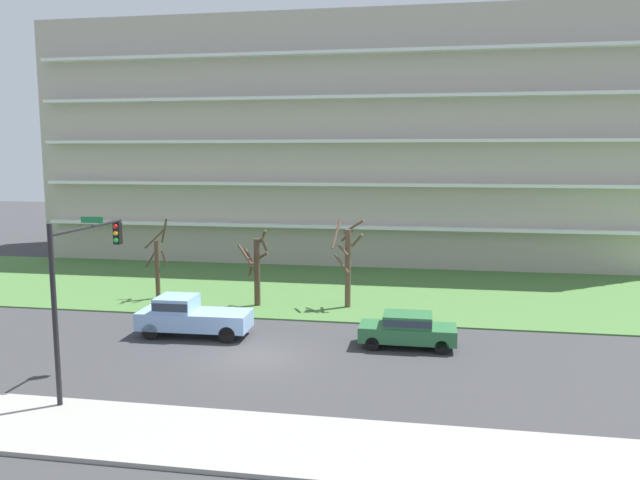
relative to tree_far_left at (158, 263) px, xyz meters
The scene contains 10 objects.
ground 13.09m from the tree_far_left, 47.11° to the right, with size 160.00×160.00×0.00m, color #38383A.
sidewalk_curb_near 19.65m from the tree_far_left, 63.30° to the right, with size 80.00×4.00×0.15m, color #99968E.
grass_lawn_strip 10.13m from the tree_far_left, 27.42° to the left, with size 80.00×16.00×0.08m, color #477238.
apartment_building 22.65m from the tree_far_left, 65.73° to the left, with size 49.02×14.78×19.59m.
tree_far_left is the anchor object (origin of this frame).
tree_left 6.45m from the tree_far_left, ahead, with size 1.82×1.81×4.53m.
tree_center 11.64m from the tree_far_left, ahead, with size 1.81×1.74×5.15m.
sedan_green_near_left 16.84m from the tree_far_left, 24.45° to the right, with size 4.40×1.80×1.57m.
pickup_blue_center_left 8.53m from the tree_far_left, 55.49° to the right, with size 5.45×2.15×1.95m.
traffic_signal_mast 15.03m from the tree_far_left, 75.96° to the right, with size 0.90×4.96×6.49m.
Camera 1 is at (7.24, -25.21, 8.77)m, focal length 34.65 mm.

